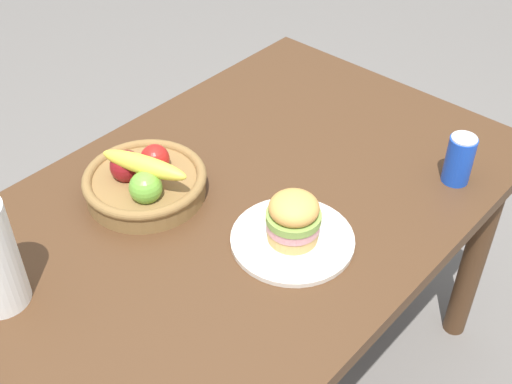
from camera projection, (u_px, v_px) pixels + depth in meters
The scene contains 6 objects.
ground_plane at pixel (246, 383), 2.04m from camera, with size 8.00×8.00×0.00m, color slate.
dining_table at pixel (243, 230), 1.62m from camera, with size 1.40×0.90×0.75m.
plate at pixel (292, 240), 1.44m from camera, with size 0.27×0.27×0.01m, color silver.
sandwich at pixel (293, 218), 1.40m from camera, with size 0.12×0.12×0.12m.
soda_can at pixel (459, 159), 1.57m from camera, with size 0.07×0.07×0.13m.
fruit_basket at pixel (145, 180), 1.54m from camera, with size 0.29×0.29×0.14m.
Camera 1 is at (-0.86, -0.81, 1.76)m, focal length 46.40 mm.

